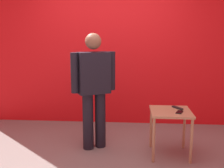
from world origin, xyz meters
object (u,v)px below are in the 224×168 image
at_px(standing_person, 94,85).
at_px(side_table, 170,118).
at_px(cell_phone, 179,112).
at_px(tv_remote, 177,108).

xyz_separation_m(standing_person, side_table, (1.03, -0.16, -0.39)).
relative_size(cell_phone, tv_remote, 0.85).
height_order(side_table, tv_remote, tv_remote).
bearing_deg(tv_remote, cell_phone, -127.32).
bearing_deg(side_table, standing_person, 171.23).
xyz_separation_m(cell_phone, tv_remote, (0.00, 0.18, 0.01)).
bearing_deg(side_table, tv_remote, 47.26).
bearing_deg(cell_phone, standing_person, -168.71).
distance_m(standing_person, side_table, 1.12).
bearing_deg(tv_remote, side_table, -168.81).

